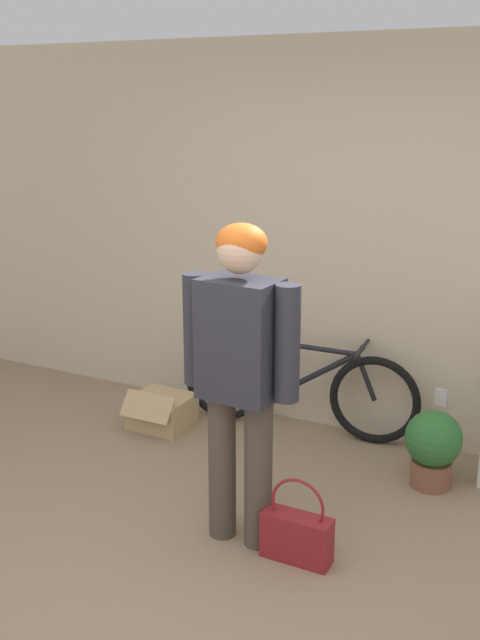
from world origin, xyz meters
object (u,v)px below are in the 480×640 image
object	(u,v)px
person	(240,359)
handbag	(297,534)
potted_plant	(433,445)
bicycle	(296,386)
cardboard_box	(162,411)

from	to	relation	value
person	handbag	world-z (taller)	person
person	potted_plant	distance (m)	1.46
bicycle	handbag	distance (m)	1.54
bicycle	cardboard_box	xyz separation A→B (m)	(-0.86, -0.37, -0.21)
bicycle	potted_plant	xyz separation A→B (m)	(1.02, -0.35, -0.06)
handbag	cardboard_box	bearing A→B (deg)	144.68
bicycle	handbag	size ratio (longest dim) A/B	3.76
potted_plant	handbag	bearing A→B (deg)	-111.68
person	potted_plant	xyz separation A→B (m)	(0.75, 1.01, -0.73)
bicycle	cardboard_box	bearing A→B (deg)	-162.60
cardboard_box	potted_plant	distance (m)	1.88
bicycle	potted_plant	size ratio (longest dim) A/B	3.55
handbag	potted_plant	distance (m)	1.14
handbag	potted_plant	bearing A→B (deg)	68.32
potted_plant	cardboard_box	bearing A→B (deg)	-179.56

